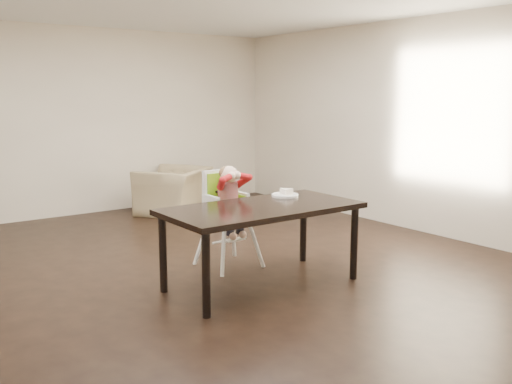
% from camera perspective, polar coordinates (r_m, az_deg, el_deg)
% --- Properties ---
extents(ground, '(7.00, 7.00, 0.00)m').
position_cam_1_polar(ground, '(5.80, -3.79, -7.80)').
color(ground, black).
rests_on(ground, ground).
extents(room_walls, '(6.02, 7.02, 2.71)m').
position_cam_1_polar(room_walls, '(5.53, -4.01, 10.84)').
color(room_walls, beige).
rests_on(room_walls, ground).
extents(dining_table, '(1.80, 0.90, 0.75)m').
position_cam_1_polar(dining_table, '(5.19, 0.60, -2.24)').
color(dining_table, black).
rests_on(dining_table, ground).
extents(high_chair, '(0.44, 0.44, 1.04)m').
position_cam_1_polar(high_chair, '(5.79, -2.93, -0.35)').
color(high_chair, white).
rests_on(high_chair, ground).
extents(plate, '(0.32, 0.32, 0.08)m').
position_cam_1_polar(plate, '(5.64, 2.96, -0.18)').
color(plate, white).
rests_on(plate, dining_table).
extents(armchair, '(1.21, 1.13, 0.89)m').
position_cam_1_polar(armchair, '(8.56, -8.24, 0.90)').
color(armchair, tan).
rests_on(armchair, ground).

